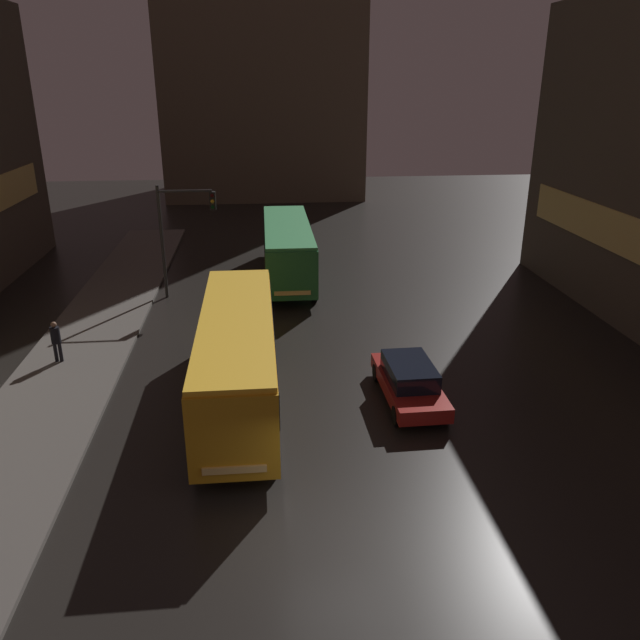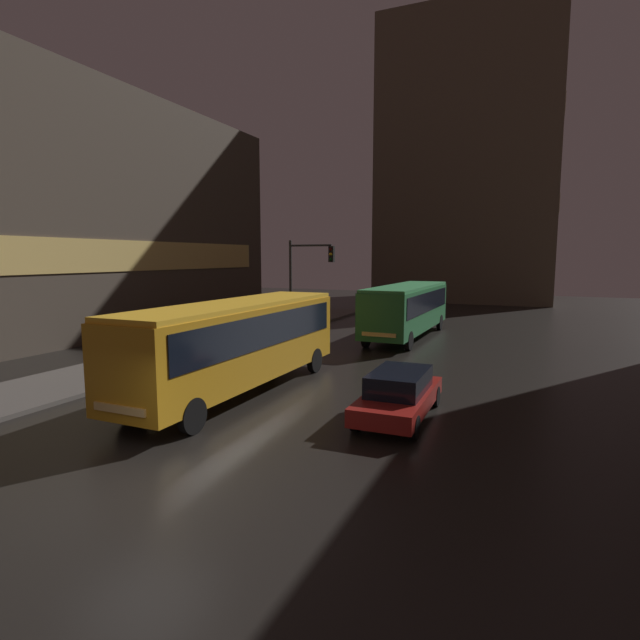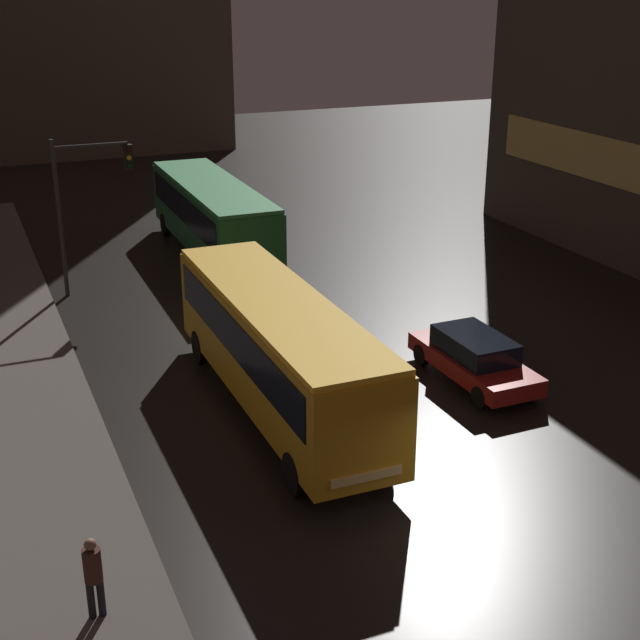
{
  "view_description": "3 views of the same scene",
  "coord_description": "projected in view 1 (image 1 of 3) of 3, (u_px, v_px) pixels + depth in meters",
  "views": [
    {
      "loc": [
        -1.62,
        -12.05,
        10.44
      ],
      "look_at": [
        0.72,
        11.08,
        1.47
      ],
      "focal_mm": 35.0,
      "sensor_mm": 36.0,
      "label": 1
    },
    {
      "loc": [
        7.05,
        -7.2,
        4.75
      ],
      "look_at": [
        -0.57,
        10.04,
        2.36
      ],
      "focal_mm": 28.0,
      "sensor_mm": 36.0,
      "label": 2
    },
    {
      "loc": [
        -9.8,
        -13.04,
        11.0
      ],
      "look_at": [
        -0.09,
        10.05,
        1.26
      ],
      "focal_mm": 50.0,
      "sensor_mm": 36.0,
      "label": 3
    }
  ],
  "objects": [
    {
      "name": "ground_plane",
      "position": [
        336.0,
        541.0,
        15.1
      ],
      "size": [
        120.0,
        120.0,
        0.0
      ],
      "primitive_type": "plane",
      "color": "black"
    },
    {
      "name": "bus_near",
      "position": [
        238.0,
        350.0,
        20.88
      ],
      "size": [
        2.48,
        10.82,
        3.21
      ],
      "rotation": [
        0.0,
        0.0,
        3.14
      ],
      "color": "orange",
      "rests_on": "ground"
    },
    {
      "name": "traffic_light_main",
      "position": [
        181.0,
        223.0,
        30.77
      ],
      "size": [
        2.84,
        0.35,
        5.7
      ],
      "color": "#2D2D2D",
      "rests_on": "ground"
    },
    {
      "name": "building_far_backdrop",
      "position": [
        261.0,
        29.0,
        56.61
      ],
      "size": [
        18.07,
        12.0,
        29.47
      ],
      "color": "brown",
      "rests_on": "ground"
    },
    {
      "name": "pedestrian_mid",
      "position": [
        56.0,
        338.0,
        24.05
      ],
      "size": [
        0.47,
        0.47,
        1.66
      ],
      "rotation": [
        0.0,
        0.0,
        5.92
      ],
      "color": "black",
      "rests_on": "sidewalk_left"
    },
    {
      "name": "bus_far",
      "position": [
        287.0,
        245.0,
        34.36
      ],
      "size": [
        2.66,
        10.84,
        3.1
      ],
      "rotation": [
        0.0,
        0.0,
        3.13
      ],
      "color": "#236B38",
      "rests_on": "ground"
    },
    {
      "name": "sidewalk_left",
      "position": [
        67.0,
        374.0,
        23.51
      ],
      "size": [
        4.0,
        48.0,
        0.15
      ],
      "color": "#56514C",
      "rests_on": "ground"
    },
    {
      "name": "car_taxi",
      "position": [
        409.0,
        381.0,
        21.53
      ],
      "size": [
        1.88,
        4.61,
        1.42
      ],
      "rotation": [
        0.0,
        0.0,
        3.16
      ],
      "color": "maroon",
      "rests_on": "ground"
    }
  ]
}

